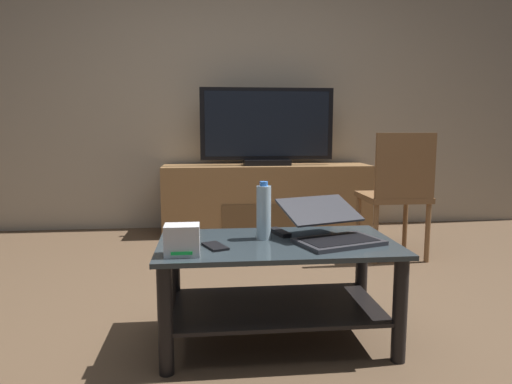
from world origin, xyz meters
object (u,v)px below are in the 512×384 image
(water_bottle_near, at_px, (264,212))
(media_cabinet, at_px, (267,198))
(laptop, at_px, (331,228))
(router_box, at_px, (182,240))
(dining_chair, at_px, (397,189))
(cell_phone, at_px, (215,246))
(television, at_px, (267,128))
(coffee_table, at_px, (277,274))
(tv_remote, at_px, (280,232))

(water_bottle_near, bearing_deg, media_cabinet, 82.37)
(laptop, distance_m, router_box, 0.66)
(router_box, bearing_deg, water_bottle_near, 33.68)
(dining_chair, xyz_separation_m, cell_phone, (-1.33, -1.29, -0.05))
(media_cabinet, height_order, router_box, media_cabinet)
(television, relative_size, laptop, 2.52)
(coffee_table, distance_m, media_cabinet, 2.21)
(coffee_table, height_order, media_cabinet, media_cabinet)
(media_cabinet, distance_m, cell_phone, 2.34)
(coffee_table, relative_size, router_box, 7.60)
(media_cabinet, relative_size, dining_chair, 2.03)
(laptop, bearing_deg, television, 90.07)
(laptop, relative_size, tv_remote, 2.94)
(coffee_table, bearing_deg, laptop, -1.56)
(router_box, xyz_separation_m, water_bottle_near, (0.35, 0.23, 0.06))
(television, distance_m, tv_remote, 2.11)
(dining_chair, xyz_separation_m, water_bottle_near, (-1.11, -1.16, 0.07))
(media_cabinet, height_order, water_bottle_near, water_bottle_near)
(dining_chair, relative_size, tv_remote, 5.72)
(coffee_table, xyz_separation_m, water_bottle_near, (-0.05, 0.06, 0.27))
(media_cabinet, relative_size, tv_remote, 11.63)
(router_box, xyz_separation_m, cell_phone, (0.13, 0.10, -0.06))
(dining_chair, relative_size, water_bottle_near, 3.53)
(laptop, relative_size, router_box, 3.46)
(dining_chair, bearing_deg, television, 130.27)
(media_cabinet, bearing_deg, router_box, -104.99)
(laptop, height_order, tv_remote, laptop)
(television, xyz_separation_m, cell_phone, (-0.51, -2.25, -0.48))
(media_cabinet, distance_m, laptop, 2.22)
(tv_remote, bearing_deg, laptop, -50.24)
(television, bearing_deg, coffee_table, -96.15)
(coffee_table, height_order, tv_remote, tv_remote)
(water_bottle_near, distance_m, cell_phone, 0.28)
(television, xyz_separation_m, tv_remote, (-0.20, -2.05, -0.47))
(media_cabinet, distance_m, router_box, 2.47)
(router_box, relative_size, water_bottle_near, 0.52)
(media_cabinet, bearing_deg, dining_chair, -50.35)
(laptop, bearing_deg, tv_remote, 146.25)
(cell_phone, height_order, tv_remote, tv_remote)
(router_box, bearing_deg, media_cabinet, 75.01)
(coffee_table, height_order, television, television)
(television, xyz_separation_m, dining_chair, (0.82, -0.97, -0.43))
(coffee_table, relative_size, television, 0.87)
(router_box, xyz_separation_m, tv_remote, (0.43, 0.31, -0.05))
(dining_chair, bearing_deg, tv_remote, -133.36)
(media_cabinet, relative_size, router_box, 13.68)
(coffee_table, xyz_separation_m, laptop, (0.24, -0.01, 0.20))
(dining_chair, bearing_deg, media_cabinet, 129.65)
(coffee_table, xyz_separation_m, media_cabinet, (0.23, 2.20, -0.00))
(router_box, distance_m, water_bottle_near, 0.42)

